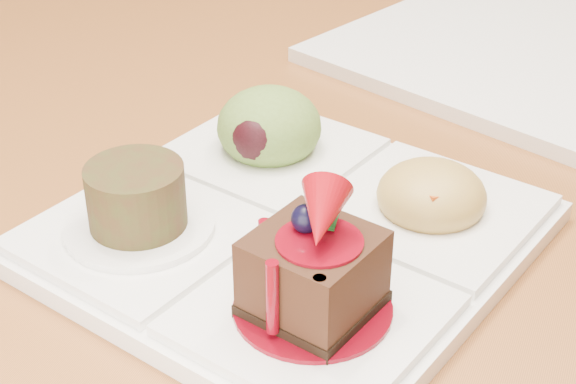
% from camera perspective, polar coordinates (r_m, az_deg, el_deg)
% --- Properties ---
extents(dining_table, '(1.00, 1.80, 0.75)m').
position_cam_1_polar(dining_table, '(1.10, 9.82, 11.99)').
color(dining_table, '#9D5828').
rests_on(dining_table, ground).
extents(sampler_plate, '(0.30, 0.30, 0.10)m').
position_cam_1_polar(sampler_plate, '(0.50, 0.10, -1.29)').
color(sampler_plate, white).
rests_on(sampler_plate, dining_table).
extents(second_plate, '(0.35, 0.35, 0.01)m').
position_cam_1_polar(second_plate, '(0.77, 14.60, 8.76)').
color(second_plate, white).
rests_on(second_plate, dining_table).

